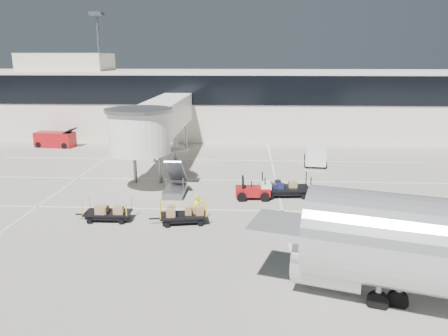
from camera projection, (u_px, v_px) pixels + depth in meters
The scene contains 11 objects.
ground at pixel (185, 221), 26.19m from camera, with size 140.00×140.00×0.00m, color #B2AB9F.
lane_markings at pixel (193, 179), 35.25m from camera, with size 40.00×30.00×0.02m.
terminal at pixel (215, 102), 54.18m from camera, with size 64.00×12.11×15.20m.
jet_bridge at pixel (158, 121), 37.22m from camera, with size 5.70×20.40×6.03m.
baggage_tug at pixel (254, 191), 30.12m from camera, with size 2.47×1.66×1.58m.
suitcase_cart at pixel (286, 189), 30.61m from camera, with size 4.12×1.93×1.59m.
box_cart_near at pixel (183, 215), 25.66m from camera, with size 3.45×1.85×1.32m.
box_cart_far at pixel (108, 212), 26.12m from camera, with size 3.34×1.38×1.31m.
ground_worker at pixel (198, 208), 25.89m from camera, with size 0.59×0.39×1.63m, color #C2EE19.
minivan at pixel (315, 153), 40.06m from camera, with size 2.37×4.58×1.67m.
belt_loader at pixel (55, 140), 47.63m from camera, with size 4.62×2.25×2.14m.
Camera 1 is at (3.72, -24.44, 9.49)m, focal length 35.00 mm.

